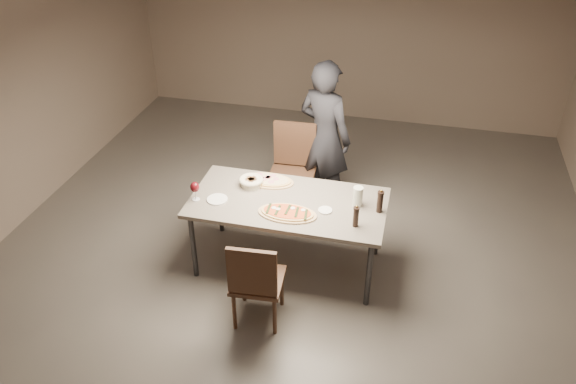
% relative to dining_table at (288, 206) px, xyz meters
% --- Properties ---
extents(room, '(7.00, 7.00, 7.00)m').
position_rel_dining_table_xyz_m(room, '(0.00, 0.00, 0.71)').
color(room, '#5F5852').
rests_on(room, ground).
extents(dining_table, '(1.80, 0.90, 0.75)m').
position_rel_dining_table_xyz_m(dining_table, '(0.00, 0.00, 0.00)').
color(dining_table, slate).
rests_on(dining_table, ground).
extents(zucchini_pizza, '(0.53, 0.29, 0.05)m').
position_rel_dining_table_xyz_m(zucchini_pizza, '(0.04, -0.20, 0.07)').
color(zucchini_pizza, tan).
rests_on(zucchini_pizza, dining_table).
extents(ham_pizza, '(0.51, 0.28, 0.04)m').
position_rel_dining_table_xyz_m(ham_pizza, '(-0.27, 0.28, 0.07)').
color(ham_pizza, tan).
rests_on(ham_pizza, dining_table).
extents(bread_basket, '(0.23, 0.23, 0.08)m').
position_rel_dining_table_xyz_m(bread_basket, '(-0.40, 0.17, 0.11)').
color(bread_basket, beige).
rests_on(bread_basket, dining_table).
extents(oil_dish, '(0.13, 0.13, 0.01)m').
position_rel_dining_table_xyz_m(oil_dish, '(0.36, -0.07, 0.06)').
color(oil_dish, white).
rests_on(oil_dish, dining_table).
extents(pepper_mill_left, '(0.05, 0.05, 0.21)m').
position_rel_dining_table_xyz_m(pepper_mill_left, '(0.65, -0.23, 0.16)').
color(pepper_mill_left, black).
rests_on(pepper_mill_left, dining_table).
extents(pepper_mill_right, '(0.06, 0.06, 0.23)m').
position_rel_dining_table_xyz_m(pepper_mill_right, '(0.83, 0.03, 0.17)').
color(pepper_mill_right, black).
rests_on(pepper_mill_right, dining_table).
extents(carafe, '(0.09, 0.09, 0.19)m').
position_rel_dining_table_xyz_m(carafe, '(0.63, 0.08, 0.15)').
color(carafe, silver).
rests_on(carafe, dining_table).
extents(wine_glass, '(0.08, 0.08, 0.19)m').
position_rel_dining_table_xyz_m(wine_glass, '(-0.83, -0.18, 0.19)').
color(wine_glass, silver).
rests_on(wine_glass, dining_table).
extents(side_plate, '(0.19, 0.19, 0.01)m').
position_rel_dining_table_xyz_m(side_plate, '(-0.64, -0.14, 0.06)').
color(side_plate, white).
rests_on(side_plate, dining_table).
extents(chair_near, '(0.46, 0.46, 0.90)m').
position_rel_dining_table_xyz_m(chair_near, '(-0.07, -0.83, -0.19)').
color(chair_near, '#42291B').
rests_on(chair_near, ground).
extents(chair_far, '(0.50, 0.50, 1.02)m').
position_rel_dining_table_xyz_m(chair_far, '(-0.18, 0.95, -0.12)').
color(chair_far, '#42291B').
rests_on(chair_far, ground).
extents(diner, '(0.74, 0.62, 1.71)m').
position_rel_dining_table_xyz_m(diner, '(0.12, 1.13, 0.16)').
color(diner, black).
rests_on(diner, ground).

